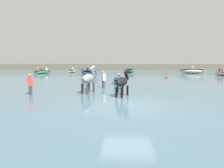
{
  "coord_description": "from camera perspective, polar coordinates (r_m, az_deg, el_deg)",
  "views": [
    {
      "loc": [
        -0.31,
        -9.17,
        2.45
      ],
      "look_at": [
        -0.96,
        3.89,
        0.83
      ],
      "focal_mm": 31.07,
      "sensor_mm": 36.0,
      "label": 1
    }
  ],
  "objects": [
    {
      "name": "water_surface",
      "position": [
        19.31,
        3.74,
        0.26
      ],
      "size": [
        90.0,
        90.0,
        0.33
      ],
      "primitive_type": "cube",
      "color": "#476675",
      "rests_on": "ground"
    },
    {
      "name": "boat_distant_east",
      "position": [
        26.98,
        -6.82,
        3.3
      ],
      "size": [
        3.29,
        3.24,
        1.2
      ],
      "color": "#28518E",
      "rests_on": "water_surface"
    },
    {
      "name": "boat_far_offshore",
      "position": [
        17.76,
        1.82,
        1.0
      ],
      "size": [
        0.85,
        2.5,
        0.95
      ],
      "color": "#28518E",
      "rests_on": "water_surface"
    },
    {
      "name": "boat_mid_channel",
      "position": [
        33.73,
        5.35,
        4.01
      ],
      "size": [
        2.04,
        3.89,
        0.68
      ],
      "color": "#337556",
      "rests_on": "water_surface"
    },
    {
      "name": "boat_mid_outer",
      "position": [
        30.86,
        29.79,
        2.75
      ],
      "size": [
        1.4,
        3.24,
        1.05
      ],
      "color": "silver",
      "rests_on": "water_surface"
    },
    {
      "name": "channel_buoy",
      "position": [
        23.82,
        15.72,
        2.11
      ],
      "size": [
        0.33,
        0.33,
        0.75
      ],
      "color": "#E54C1E",
      "rests_on": "water_surface"
    },
    {
      "name": "boat_near_starboard",
      "position": [
        32.36,
        -19.9,
        3.39
      ],
      "size": [
        2.54,
        2.3,
        0.99
      ],
      "color": "#337556",
      "rests_on": "water_surface"
    },
    {
      "name": "person_wading_close",
      "position": [
        12.91,
        -22.91,
        -0.53
      ],
      "size": [
        0.38,
        0.32,
        1.63
      ],
      "color": "#383842",
      "rests_on": "ground"
    },
    {
      "name": "boat_distant_west",
      "position": [
        33.95,
        -11.38,
        3.8
      ],
      "size": [
        1.3,
        2.69,
        0.98
      ],
      "color": "#B2AD9E",
      "rests_on": "water_surface"
    },
    {
      "name": "horse_trailing_grey",
      "position": [
        12.58,
        -6.92,
        1.46
      ],
      "size": [
        0.84,
        1.92,
        2.08
      ],
      "color": "gray",
      "rests_on": "ground"
    },
    {
      "name": "horse_lead_black",
      "position": [
        11.41,
        3.15,
        0.44
      ],
      "size": [
        0.95,
        1.74,
        1.92
      ],
      "color": "black",
      "rests_on": "ground"
    },
    {
      "name": "far_shoreline",
      "position": [
        42.07,
        3.27,
        4.84
      ],
      "size": [
        80.0,
        2.4,
        1.63
      ],
      "primitive_type": "cube",
      "color": "#605B4C",
      "rests_on": "ground"
    },
    {
      "name": "boat_far_inshore",
      "position": [
        33.49,
        22.61,
        3.6
      ],
      "size": [
        4.08,
        1.9,
        1.3
      ],
      "color": "#B2AD9E",
      "rests_on": "water_surface"
    },
    {
      "name": "person_spectator_far",
      "position": [
        14.98,
        -2.55,
        1.0
      ],
      "size": [
        0.34,
        0.38,
        1.63
      ],
      "color": "#383842",
      "rests_on": "ground"
    },
    {
      "name": "ground_plane",
      "position": [
        9.5,
        4.67,
        -7.9
      ],
      "size": [
        120.0,
        120.0,
        0.0
      ],
      "primitive_type": "plane",
      "color": "#666051"
    }
  ]
}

